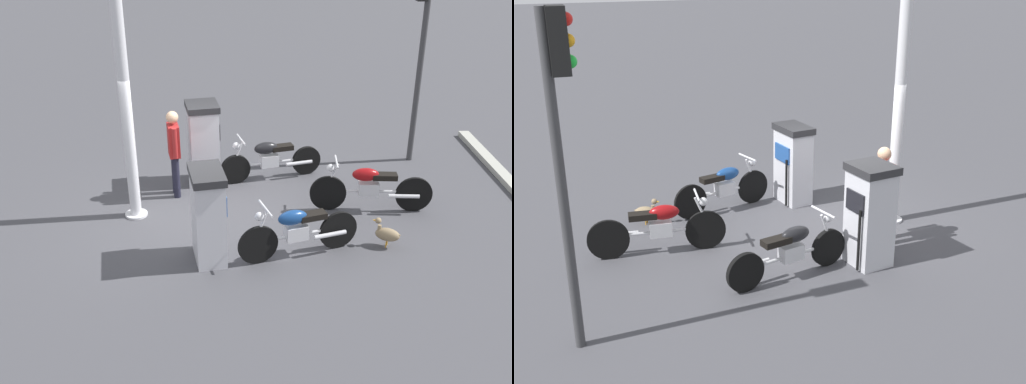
{
  "view_description": "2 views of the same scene",
  "coord_description": "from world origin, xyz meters",
  "views": [
    {
      "loc": [
        0.04,
        -9.76,
        5.3
      ],
      "look_at": [
        0.97,
        -0.59,
        0.71
      ],
      "focal_mm": 42.99,
      "sensor_mm": 36.0,
      "label": 1
    },
    {
      "loc": [
        4.94,
        9.19,
        4.55
      ],
      "look_at": [
        1.17,
        -0.09,
        0.8
      ],
      "focal_mm": 44.59,
      "sensor_mm": 36.0,
      "label": 2
    }
  ],
  "objects": [
    {
      "name": "ground_plane",
      "position": [
        0.0,
        0.0,
        0.0
      ],
      "size": [
        120.0,
        120.0,
        0.0
      ],
      "primitive_type": "plane",
      "color": "#424247"
    },
    {
      "name": "roadside_traffic_light",
      "position": [
        4.52,
        2.08,
        2.76
      ],
      "size": [
        0.38,
        0.24,
        4.06
      ],
      "color": "#38383A",
      "rests_on": "ground"
    },
    {
      "name": "fuel_pump_far",
      "position": [
        0.15,
        1.44,
        0.82
      ],
      "size": [
        0.68,
        0.74,
        1.62
      ],
      "color": "silver",
      "rests_on": "ground"
    },
    {
      "name": "canopy_support_pole",
      "position": [
        -1.12,
        0.12,
        2.14
      ],
      "size": [
        0.4,
        0.4,
        4.44
      ],
      "color": "silver",
      "rests_on": "ground"
    },
    {
      "name": "attendant_person",
      "position": [
        -0.41,
        0.88,
        0.97
      ],
      "size": [
        0.25,
        0.58,
        1.68
      ],
      "color": "#1E1E2D",
      "rests_on": "ground"
    },
    {
      "name": "motorcycle_near_pump",
      "position": [
        1.53,
        -1.51,
        0.48
      ],
      "size": [
        1.99,
        0.68,
        0.97
      ],
      "color": "black",
      "rests_on": "ground"
    },
    {
      "name": "motorcycle_far_pump",
      "position": [
        1.46,
        1.41,
        0.44
      ],
      "size": [
        2.07,
        0.65,
        0.94
      ],
      "color": "black",
      "rests_on": "ground"
    },
    {
      "name": "motorcycle_extra",
      "position": [
        3.08,
        -0.11,
        0.48
      ],
      "size": [
        2.2,
        0.64,
        0.97
      ],
      "color": "black",
      "rests_on": "ground"
    },
    {
      "name": "wandering_duck",
      "position": [
        3.04,
        -1.38,
        0.24
      ],
      "size": [
        0.47,
        0.37,
        0.5
      ],
      "color": "#847051",
      "rests_on": "ground"
    },
    {
      "name": "fuel_pump_near",
      "position": [
        0.15,
        -1.44,
        0.78
      ],
      "size": [
        0.59,
        0.87,
        1.53
      ],
      "color": "silver",
      "rests_on": "ground"
    }
  ]
}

